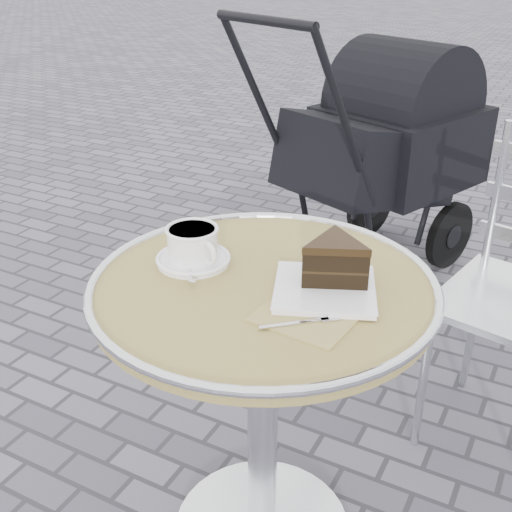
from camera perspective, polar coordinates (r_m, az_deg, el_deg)
The scene contains 4 objects.
cafe_table at distance 1.40m, azimuth 0.62°, elevation -8.29°, with size 0.72×0.72×0.74m.
cappuccino_set at distance 1.38m, azimuth -5.61°, elevation 0.75°, with size 0.16×0.18×0.08m.
cake_plate_set at distance 1.27m, azimuth 6.80°, elevation -1.04°, with size 0.25×0.32×0.11m.
baby_stroller at distance 2.81m, azimuth 10.92°, elevation 8.47°, with size 0.84×1.19×1.14m.
Camera 1 is at (0.52, -1.02, 1.37)m, focal length 45.00 mm.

